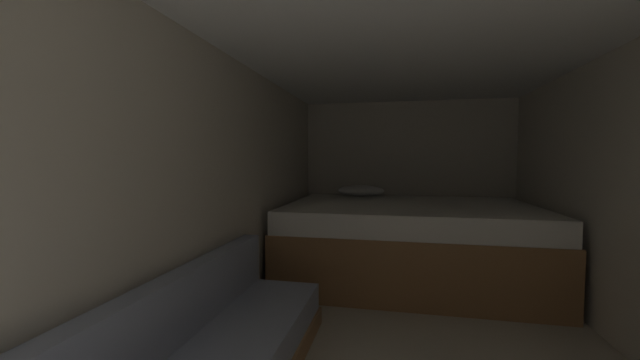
# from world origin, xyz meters

# --- Properties ---
(ground_plane) EXTENTS (7.21, 7.21, 0.00)m
(ground_plane) POSITION_xyz_m (0.00, 2.19, 0.00)
(ground_plane) COLOR #B2A893
(wall_back) EXTENTS (2.80, 0.05, 2.06)m
(wall_back) POSITION_xyz_m (0.00, 4.82, 1.03)
(wall_back) COLOR beige
(wall_back) RESTS_ON ground
(wall_left) EXTENTS (0.05, 5.21, 2.06)m
(wall_left) POSITION_xyz_m (-1.37, 2.19, 1.03)
(wall_left) COLOR beige
(wall_left) RESTS_ON ground
(ceiling_slab) EXTENTS (2.80, 5.21, 0.05)m
(ceiling_slab) POSITION_xyz_m (0.00, 2.19, 2.08)
(ceiling_slab) COLOR white
(ceiling_slab) RESTS_ON wall_left
(bed) EXTENTS (2.58, 1.83, 0.96)m
(bed) POSITION_xyz_m (-0.00, 3.83, 0.41)
(bed) COLOR olive
(bed) RESTS_ON ground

